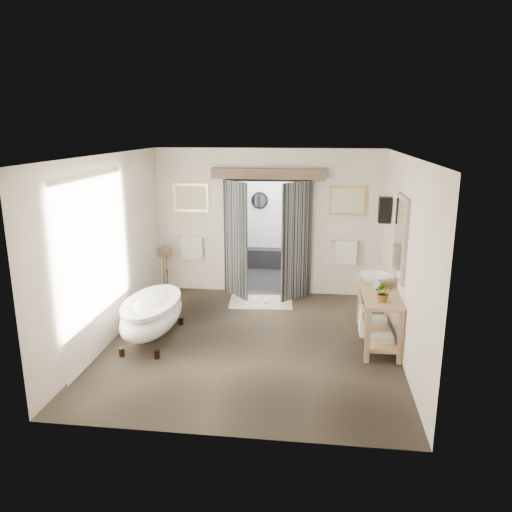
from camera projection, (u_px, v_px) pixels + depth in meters
The scene contains 13 objects.
ground_plane at pixel (251, 342), 7.89m from camera, with size 5.00×5.00×0.00m, color #4D4335.
room_shell at pixel (247, 228), 7.31m from camera, with size 4.52×5.02×2.91m.
shower_room at pixel (274, 234), 11.49m from camera, with size 2.22×2.01×2.51m.
back_wall_dressing at pixel (267, 218), 9.72m from camera, with size 3.82×0.71×2.52m.
clawfoot_tub at pixel (152, 313), 7.88m from camera, with size 0.82×1.84×0.90m.
vanity at pixel (377, 312), 7.76m from camera, with size 0.57×1.60×0.85m.
pedestal_mirror at pixel (165, 273), 10.00m from camera, with size 0.31×0.20×1.03m.
rug at pixel (261, 302), 9.66m from camera, with size 1.20×0.80×0.01m, color beige.
slippers at pixel (261, 300), 9.66m from camera, with size 0.35×0.26×0.05m.
basin at pixel (375, 280), 7.94m from camera, with size 0.51×0.51×0.18m, color white.
plant at pixel (384, 292), 7.16m from camera, with size 0.26×0.23×0.29m, color gray.
soap_bottle_a at pixel (377, 284), 7.71m from camera, with size 0.08×0.08×0.18m, color gray.
soap_bottle_b at pixel (370, 272), 8.34m from camera, with size 0.14×0.14×0.18m, color gray.
Camera 1 is at (0.98, -7.22, 3.31)m, focal length 35.00 mm.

